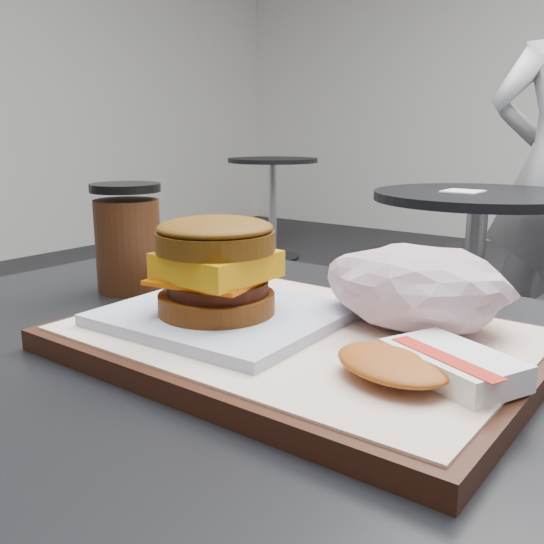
{
  "coord_description": "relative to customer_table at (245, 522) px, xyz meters",
  "views": [
    {
      "loc": [
        0.33,
        -0.39,
        0.95
      ],
      "look_at": [
        0.03,
        0.01,
        0.83
      ],
      "focal_mm": 40.0,
      "sensor_mm": 36.0,
      "label": 1
    }
  ],
  "objects": [
    {
      "name": "neighbor_table",
      "position": [
        -0.35,
        1.65,
        -0.03
      ],
      "size": [
        0.7,
        0.7,
        0.75
      ],
      "color": "black",
      "rests_on": "ground"
    },
    {
      "name": "coffee_cup",
      "position": [
        -0.22,
        0.05,
        0.24
      ],
      "size": [
        0.08,
        0.08,
        0.12
      ],
      "color": "#3D1D0E",
      "rests_on": "customer_table"
    },
    {
      "name": "napkin",
      "position": [
        -0.4,
        1.62,
        0.17
      ],
      "size": [
        0.12,
        0.12,
        0.0
      ],
      "primitive_type": "cube",
      "rotation": [
        0.0,
        0.0,
        0.0
      ],
      "color": "white",
      "rests_on": "neighbor_table"
    },
    {
      "name": "bg_table_mid",
      "position": [
        -2.4,
        3.2,
        -0.02
      ],
      "size": [
        0.66,
        0.66,
        0.75
      ],
      "color": "black",
      "rests_on": "ground"
    },
    {
      "name": "serving_tray",
      "position": [
        0.06,
        0.01,
        0.2
      ],
      "size": [
        0.38,
        0.28,
        0.02
      ],
      "color": "black",
      "rests_on": "customer_table"
    },
    {
      "name": "hash_brown",
      "position": [
        0.18,
        -0.03,
        0.22
      ],
      "size": [
        0.13,
        0.12,
        0.02
      ],
      "color": "white",
      "rests_on": "serving_tray"
    },
    {
      "name": "crumpled_wrapper",
      "position": [
        0.13,
        0.07,
        0.24
      ],
      "size": [
        0.16,
        0.12,
        0.07
      ],
      "primitive_type": null,
      "color": "silver",
      "rests_on": "serving_tray"
    },
    {
      "name": "customer_table",
      "position": [
        0.0,
        0.0,
        0.0
      ],
      "size": [
        0.8,
        0.6,
        0.77
      ],
      "color": "#A5A5AA",
      "rests_on": "ground"
    },
    {
      "name": "breakfast_sandwich",
      "position": [
        -0.01,
        -0.02,
        0.24
      ],
      "size": [
        0.2,
        0.18,
        0.09
      ],
      "color": "silver",
      "rests_on": "serving_tray"
    }
  ]
}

